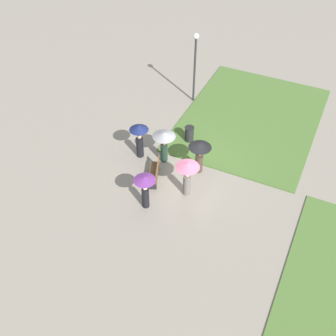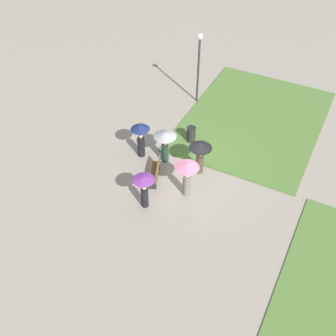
{
  "view_description": "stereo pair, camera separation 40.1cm",
  "coord_description": "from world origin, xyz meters",
  "px_view_note": "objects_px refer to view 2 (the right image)",
  "views": [
    {
      "loc": [
        14.1,
        5.5,
        14.05
      ],
      "look_at": [
        1.48,
        -0.48,
        1.1
      ],
      "focal_mm": 45.0,
      "sensor_mm": 36.0,
      "label": 1
    },
    {
      "loc": [
        13.92,
        5.86,
        14.05
      ],
      "look_at": [
        1.48,
        -0.48,
        1.1
      ],
      "focal_mm": 45.0,
      "sensor_mm": 36.0,
      "label": 2
    }
  ],
  "objects_px": {
    "crowd_person_navy": "(141,135)",
    "crowd_person_grey": "(165,140)",
    "park_bench": "(155,172)",
    "trash_bin": "(191,135)",
    "lamp_post": "(199,59)",
    "crowd_person_black": "(200,152)",
    "crowd_person_pink": "(187,172)",
    "crowd_person_purple": "(144,186)"
  },
  "relations": [
    {
      "from": "crowd_person_navy",
      "to": "crowd_person_grey",
      "type": "height_order",
      "value": "crowd_person_navy"
    },
    {
      "from": "park_bench",
      "to": "trash_bin",
      "type": "xyz_separation_m",
      "value": [
        -3.34,
        0.31,
        -0.01
      ]
    },
    {
      "from": "lamp_post",
      "to": "crowd_person_grey",
      "type": "bearing_deg",
      "value": 7.83
    },
    {
      "from": "park_bench",
      "to": "trash_bin",
      "type": "bearing_deg",
      "value": 153.7
    },
    {
      "from": "park_bench",
      "to": "crowd_person_black",
      "type": "bearing_deg",
      "value": 110.08
    },
    {
      "from": "lamp_post",
      "to": "crowd_person_pink",
      "type": "xyz_separation_m",
      "value": [
        7.2,
        2.69,
        -1.35
      ]
    },
    {
      "from": "crowd_person_purple",
      "to": "lamp_post",
      "type": "bearing_deg",
      "value": 33.04
    },
    {
      "from": "trash_bin",
      "to": "crowd_person_grey",
      "type": "relative_size",
      "value": 0.51
    },
    {
      "from": "lamp_post",
      "to": "crowd_person_navy",
      "type": "xyz_separation_m",
      "value": [
        5.77,
        -0.47,
        -1.38
      ]
    },
    {
      "from": "park_bench",
      "to": "crowd_person_pink",
      "type": "bearing_deg",
      "value": 61.71
    },
    {
      "from": "lamp_post",
      "to": "crowd_person_pink",
      "type": "distance_m",
      "value": 7.8
    },
    {
      "from": "trash_bin",
      "to": "crowd_person_grey",
      "type": "height_order",
      "value": "crowd_person_grey"
    },
    {
      "from": "crowd_person_grey",
      "to": "crowd_person_pink",
      "type": "distance_m",
      "value": 2.52
    },
    {
      "from": "crowd_person_navy",
      "to": "crowd_person_pink",
      "type": "height_order",
      "value": "crowd_person_navy"
    },
    {
      "from": "crowd_person_navy",
      "to": "crowd_person_purple",
      "type": "height_order",
      "value": "crowd_person_navy"
    },
    {
      "from": "park_bench",
      "to": "crowd_person_pink",
      "type": "relative_size",
      "value": 0.83
    },
    {
      "from": "crowd_person_black",
      "to": "crowd_person_purple",
      "type": "bearing_deg",
      "value": -108.27
    },
    {
      "from": "crowd_person_purple",
      "to": "crowd_person_grey",
      "type": "relative_size",
      "value": 1.03
    },
    {
      "from": "lamp_post",
      "to": "trash_bin",
      "type": "xyz_separation_m",
      "value": [
        3.64,
        1.29,
        -2.26
      ]
    },
    {
      "from": "lamp_post",
      "to": "crowd_person_black",
      "type": "bearing_deg",
      "value": 25.2
    },
    {
      "from": "lamp_post",
      "to": "trash_bin",
      "type": "distance_m",
      "value": 4.47
    },
    {
      "from": "trash_bin",
      "to": "crowd_person_pink",
      "type": "xyz_separation_m",
      "value": [
        3.56,
        1.4,
        0.91
      ]
    },
    {
      "from": "crowd_person_black",
      "to": "crowd_person_pink",
      "type": "bearing_deg",
      "value": -83.77
    },
    {
      "from": "crowd_person_grey",
      "to": "lamp_post",
      "type": "bearing_deg",
      "value": -110.93
    },
    {
      "from": "crowd_person_black",
      "to": "lamp_post",
      "type": "bearing_deg",
      "value": 118.69
    },
    {
      "from": "trash_bin",
      "to": "crowd_person_black",
      "type": "xyz_separation_m",
      "value": [
        1.92,
        1.32,
        0.82
      ]
    },
    {
      "from": "crowd_person_pink",
      "to": "crowd_person_purple",
      "type": "bearing_deg",
      "value": -172.53
    },
    {
      "from": "crowd_person_purple",
      "to": "crowd_person_pink",
      "type": "distance_m",
      "value": 2.0
    },
    {
      "from": "park_bench",
      "to": "trash_bin",
      "type": "relative_size",
      "value": 1.75
    },
    {
      "from": "trash_bin",
      "to": "crowd_person_black",
      "type": "bearing_deg",
      "value": 34.6
    },
    {
      "from": "lamp_post",
      "to": "trash_bin",
      "type": "bearing_deg",
      "value": 19.55
    },
    {
      "from": "crowd_person_navy",
      "to": "crowd_person_pink",
      "type": "bearing_deg",
      "value": -81.04
    },
    {
      "from": "crowd_person_purple",
      "to": "crowd_person_grey",
      "type": "bearing_deg",
      "value": 34.96
    },
    {
      "from": "trash_bin",
      "to": "crowd_person_grey",
      "type": "bearing_deg",
      "value": -15.21
    },
    {
      "from": "park_bench",
      "to": "crowd_person_navy",
      "type": "height_order",
      "value": "crowd_person_navy"
    },
    {
      "from": "crowd_person_black",
      "to": "crowd_person_grey",
      "type": "height_order",
      "value": "crowd_person_black"
    },
    {
      "from": "park_bench",
      "to": "crowd_person_grey",
      "type": "bearing_deg",
      "value": 167.69
    },
    {
      "from": "trash_bin",
      "to": "park_bench",
      "type": "bearing_deg",
      "value": -5.33
    },
    {
      "from": "lamp_post",
      "to": "crowd_person_black",
      "type": "relative_size",
      "value": 2.39
    },
    {
      "from": "crowd_person_black",
      "to": "trash_bin",
      "type": "bearing_deg",
      "value": 128.09
    },
    {
      "from": "lamp_post",
      "to": "trash_bin",
      "type": "height_order",
      "value": "lamp_post"
    },
    {
      "from": "crowd_person_grey",
      "to": "crowd_person_purple",
      "type": "bearing_deg",
      "value": 72.07
    }
  ]
}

